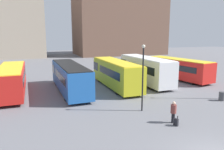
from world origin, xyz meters
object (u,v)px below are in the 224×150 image
object	(u,v)px
bus_1	(70,77)
bus_3	(145,69)
bus_4	(178,68)
lamp_post_1	(143,72)
bus_0	(12,79)
suitcase	(176,122)
traveler	(173,110)
trash_bin	(222,96)
bus_2	(116,73)

from	to	relation	value
bus_1	bus_3	size ratio (longest dim) A/B	1.10
bus_4	lamp_post_1	bearing A→B (deg)	122.75
bus_0	suitcase	size ratio (longest dim) A/B	14.14
bus_1	bus_4	distance (m)	15.29
traveler	trash_bin	xyz separation A→B (m)	(7.53, 2.82, -0.51)
bus_3	trash_bin	world-z (taller)	bus_3
suitcase	bus_4	bearing A→B (deg)	-52.21
bus_0	lamp_post_1	xyz separation A→B (m)	(10.33, -9.56, 1.63)
suitcase	trash_bin	size ratio (longest dim) A/B	0.87
bus_1	lamp_post_1	distance (m)	9.59
bus_0	bus_3	world-z (taller)	bus_3
bus_0	lamp_post_1	distance (m)	14.17
bus_1	bus_3	distance (m)	9.69
suitcase	lamp_post_1	xyz separation A→B (m)	(-0.76, 3.48, 2.94)
bus_2	trash_bin	distance (m)	11.47
bus_1	lamp_post_1	size ratio (longest dim) A/B	2.01
trash_bin	bus_0	bearing A→B (deg)	152.58
bus_3	suitcase	distance (m)	13.29
bus_0	bus_1	world-z (taller)	bus_1
traveler	bus_0	bearing A→B (deg)	26.72
lamp_post_1	suitcase	bearing A→B (deg)	-77.71
bus_0	bus_2	bearing A→B (deg)	-95.05
bus_0	trash_bin	distance (m)	21.14
bus_1	traveler	xyz separation A→B (m)	(5.32, -11.34, -0.70)
suitcase	lamp_post_1	world-z (taller)	lamp_post_1
bus_2	bus_3	xyz separation A→B (m)	(4.23, 0.44, 0.12)
bus_0	traveler	xyz separation A→B (m)	(11.21, -12.54, -0.63)
bus_0	bus_3	bearing A→B (deg)	-92.00
traveler	bus_3	bearing A→B (deg)	-35.12
traveler	bus_4	bearing A→B (deg)	-52.93
bus_0	trash_bin	bearing A→B (deg)	-117.08
bus_3	bus_4	distance (m)	5.63
bus_4	bus_1	bearing A→B (deg)	85.89
suitcase	trash_bin	xyz separation A→B (m)	(7.65, 3.32, 0.16)
bus_1	bus_3	xyz separation A→B (m)	(9.67, 0.58, 0.18)
trash_bin	bus_1	bearing A→B (deg)	146.47
bus_1	trash_bin	xyz separation A→B (m)	(12.85, -8.51, -1.21)
bus_1	trash_bin	bearing A→B (deg)	-124.60
traveler	trash_bin	distance (m)	8.06
bus_4	trash_bin	size ratio (longest dim) A/B	12.22
bus_1	bus_3	bearing A→B (deg)	-87.66
bus_4	lamp_post_1	xyz separation A→B (m)	(-10.79, -9.76, 1.64)
traveler	suitcase	world-z (taller)	traveler
bus_2	bus_3	world-z (taller)	bus_3
bus_2	bus_3	distance (m)	4.25
bus_2	traveler	size ratio (longest dim) A/B	6.64
bus_4	suitcase	world-z (taller)	bus_4
lamp_post_1	trash_bin	distance (m)	8.86
bus_0	bus_2	distance (m)	11.38
trash_bin	lamp_post_1	bearing A→B (deg)	178.92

